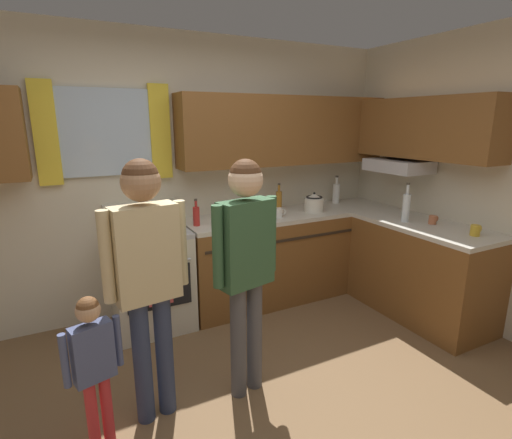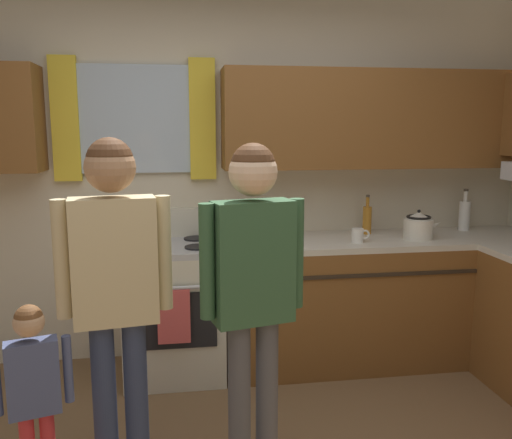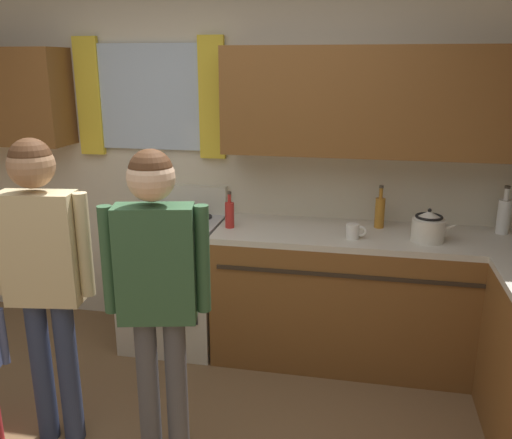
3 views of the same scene
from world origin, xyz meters
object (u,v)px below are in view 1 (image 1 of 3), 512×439
Objects in this scene: bottle_milk_white at (336,193)px; adult_in_plaid at (246,252)px; stovetop_kettle at (314,203)px; small_child at (93,358)px; stove_oven at (151,276)px; bottle_sauce_red at (196,216)px; cup_terracotta at (433,220)px; bottle_oil_amber at (279,200)px; mug_ceramic_white at (279,213)px; mug_mustard_yellow at (476,230)px; bottle_tall_clear at (406,207)px; adult_holding_child at (147,263)px.

bottle_milk_white is 2.27m from adult_in_plaid.
stovetop_kettle is 0.29× the size of small_child.
bottle_sauce_red is (0.43, -0.06, 0.53)m from stove_oven.
bottle_sauce_red reaches higher than stovetop_kettle.
stove_oven is 2.61m from cup_terracotta.
mug_ceramic_white is at bearing -120.38° from bottle_oil_amber.
adult_in_plaid is at bearing -129.20° from mug_ceramic_white.
bottle_sauce_red is 2.36m from mug_mustard_yellow.
cup_terracotta is 0.40× the size of stovetop_kettle.
stove_oven is 3.51× the size of bottle_milk_white.
stovetop_kettle is (0.45, 0.05, 0.05)m from mug_ceramic_white.
bottle_oil_amber is 2.38× the size of mug_mustard_yellow.
bottle_milk_white is at bearing 37.15° from adult_in_plaid.
mug_mustard_yellow is 1.48m from stovetop_kettle.
mug_ceramic_white is at bearing -6.27° from stove_oven.
mug_mustard_yellow is (2.36, -1.41, 0.48)m from stove_oven.
stove_oven is at bearing 173.73° from mug_ceramic_white.
stovetop_kettle is 0.17× the size of adult_in_plaid.
cup_terracotta is 0.07× the size of adult_in_plaid.
bottle_tall_clear reaches higher than cup_terracotta.
bottle_oil_amber is 2.63× the size of cup_terracotta.
stove_oven is 4.02× the size of stovetop_kettle.
mug_mustard_yellow is (0.16, -0.59, -0.10)m from bottle_tall_clear.
adult_holding_child reaches higher than bottle_tall_clear.
stove_oven is 0.68× the size of adult_holding_child.
stove_oven is 2.79m from mug_mustard_yellow.
adult_holding_child is at bearing -151.35° from bottle_milk_white.
bottle_tall_clear is 1.25m from bottle_oil_amber.
bottle_tall_clear is 0.90m from stovetop_kettle.
mug_ceramic_white is at bearing 131.46° from mug_mustard_yellow.
stove_oven is 1.51m from bottle_oil_amber.
adult_in_plaid reaches higher than bottle_oil_amber.
bottle_sauce_red reaches higher than mug_ceramic_white.
bottle_oil_amber reaches higher than mug_ceramic_white.
adult_in_plaid is (0.61, -0.05, -0.02)m from adult_holding_child.
bottle_oil_amber is 1.49m from cup_terracotta.
bottle_tall_clear is 0.98m from bottle_milk_white.
small_child is (-0.95, -0.09, -0.42)m from adult_in_plaid.
bottle_sauce_red reaches higher than mug_mustard_yellow.
stovetop_kettle is at bearing -1.43° from bottle_sauce_red.
small_child is (-1.82, -1.16, -0.36)m from mug_ceramic_white.
bottle_tall_clear is 2.87m from small_child.
bottle_sauce_red is 0.86× the size of bottle_oil_amber.
cup_terracotta is (0.01, 0.42, -0.01)m from mug_mustard_yellow.
bottle_milk_white is 1.27× the size of bottle_sauce_red.
mug_ceramic_white is (-0.93, -0.30, -0.07)m from bottle_milk_white.
adult_holding_child is at bearing 175.57° from adult_in_plaid.
adult_in_plaid reaches higher than cup_terracotta.
adult_holding_child is at bearing 174.49° from mug_mustard_yellow.
bottle_oil_amber is 0.30× the size of small_child.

